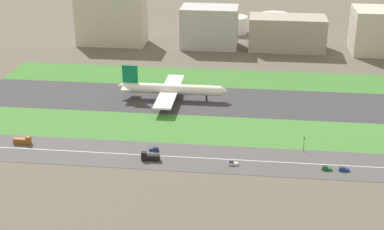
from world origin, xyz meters
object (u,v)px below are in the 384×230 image
car_2 (326,168)px  truck_0 (150,157)px  terminal_building (112,20)px  car_1 (154,149)px  fuel_tank_centre (235,25)px  car_3 (232,163)px  traffic_light (304,143)px  car_0 (343,169)px  airliner (170,89)px  hangar_building (209,27)px  fuel_tank_east (274,24)px  fuel_tank_west (197,23)px  office_tower (287,33)px  truck_1 (23,141)px

car_2 → truck_0: bearing=0.0°
truck_0 → terminal_building: terminal_building is taller
car_1 → fuel_tank_centre: size_ratio=0.21×
truck_0 → terminal_building: 203.50m
car_3 → fuel_tank_centre: (-10.48, 237.00, 5.83)m
car_3 → traffic_light: 37.43m
car_0 → car_2: bearing=0.0°
airliner → car_1: 68.27m
truck_0 → hangar_building: size_ratio=0.20×
terminal_building → airliner: bearing=-61.2°
traffic_light → fuel_tank_east: (-10.71, 219.01, 3.94)m
truck_0 → traffic_light: 72.54m
car_2 → hangar_building: size_ratio=0.10×
car_0 → traffic_light: traffic_light is taller
traffic_light → fuel_tank_west: (-74.86, 219.01, 2.72)m
car_3 → car_0: bearing=-180.0°
office_tower → fuel_tank_centre: bearing=132.3°
car_2 → fuel_tank_east: fuel_tank_east is taller
car_1 → office_tower: (67.84, 182.00, 11.42)m
terminal_building → office_tower: bearing=0.0°
office_tower → fuel_tank_east: bearing=100.7°
car_2 → fuel_tank_east: size_ratio=0.17×
office_tower → fuel_tank_west: office_tower is taller
car_0 → truck_1: bearing=-3.8°
traffic_light → truck_1: bearing=-176.6°
truck_1 → office_tower: office_tower is taller
hangar_building → fuel_tank_west: (-14.68, 45.00, -8.29)m
car_1 → hangar_building: (9.84, 182.00, 14.37)m
car_1 → hangar_building: size_ratio=0.10×
car_2 → terminal_building: bearing=-53.1°
airliner → truck_0: (2.63, -78.00, -4.56)m
car_2 → car_1: size_ratio=1.00×
car_0 → traffic_light: 24.54m
truck_0 → car_1: bearing=-91.2°
traffic_light → terminal_building: 221.02m
car_2 → fuel_tank_centre: 242.70m
truck_0 → hangar_building: (10.05, 192.00, 13.63)m
fuel_tank_west → car_0: bearing=-69.0°
terminal_building → fuel_tank_centre: terminal_building is taller
car_0 → fuel_tank_west: 254.01m
truck_1 → car_2: (143.54, -10.00, -0.75)m
truck_0 → fuel_tank_centre: bearing=-96.5°
airliner → fuel_tank_west: bearing=90.7°
car_3 → car_1: (-37.37, 10.00, 0.00)m
fuel_tank_west → fuel_tank_east: size_ratio=0.99×
car_3 → fuel_tank_east: size_ratio=0.17×
car_0 → truck_1: (-151.05, 10.00, 0.75)m
fuel_tank_centre → traffic_light: bearing=-78.9°
fuel_tank_west → fuel_tank_centre: size_ratio=1.17×
car_1 → fuel_tank_east: (59.30, 227.00, 7.31)m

